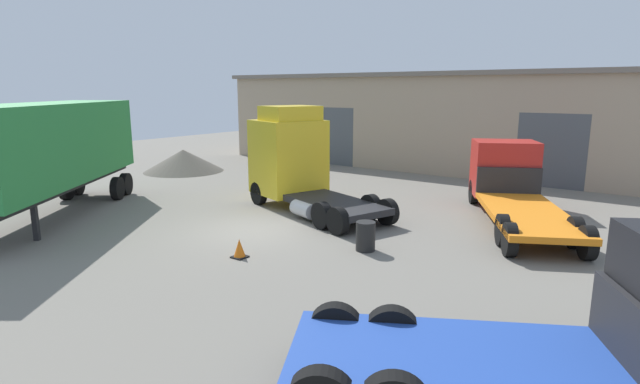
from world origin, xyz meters
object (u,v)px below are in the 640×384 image
object	(u,v)px
oil_drum	(366,236)
traffic_cone	(239,249)
tractor_unit_yellow	(294,160)
container_trailer_white	(49,147)
flatbed_truck_red	(510,181)
flatbed_truck_black	(635,332)
gravel_pile	(183,160)

from	to	relation	value
oil_drum	traffic_cone	world-z (taller)	oil_drum
tractor_unit_yellow	traffic_cone	bearing A→B (deg)	133.88
container_trailer_white	flatbed_truck_red	xyz separation A→B (m)	(13.51, 10.58, -1.39)
flatbed_truck_black	traffic_cone	xyz separation A→B (m)	(-9.64, 1.64, -1.06)
traffic_cone	oil_drum	bearing A→B (deg)	46.05
tractor_unit_yellow	oil_drum	distance (m)	6.46
gravel_pile	traffic_cone	distance (m)	16.31
container_trailer_white	gravel_pile	xyz separation A→B (m)	(-4.81, 9.84, -2.03)
flatbed_truck_black	oil_drum	bearing A→B (deg)	119.81
gravel_pile	flatbed_truck_red	bearing A→B (deg)	2.32
container_trailer_white	oil_drum	xyz separation A→B (m)	(11.35, 3.48, -2.23)
flatbed_truck_black	traffic_cone	size ratio (longest dim) A/B	13.16
flatbed_truck_black	traffic_cone	bearing A→B (deg)	141.60
tractor_unit_yellow	container_trailer_white	distance (m)	9.08
tractor_unit_yellow	gravel_pile	distance (m)	11.30
container_trailer_white	flatbed_truck_black	xyz separation A→B (m)	(18.41, -0.84, -1.36)
traffic_cone	gravel_pile	bearing A→B (deg)	146.36
tractor_unit_yellow	container_trailer_white	xyz separation A→B (m)	(-5.99, -6.78, 0.77)
container_trailer_white	flatbed_truck_red	bearing A→B (deg)	91.24
tractor_unit_yellow	flatbed_truck_red	size ratio (longest dim) A/B	0.86
tractor_unit_yellow	traffic_cone	xyz separation A→B (m)	(2.78, -5.98, -1.65)
tractor_unit_yellow	flatbed_truck_black	bearing A→B (deg)	167.42
tractor_unit_yellow	flatbed_truck_red	bearing A→B (deg)	-134.21
gravel_pile	container_trailer_white	bearing A→B (deg)	-63.96
container_trailer_white	flatbed_truck_black	size ratio (longest dim) A/B	1.31
flatbed_truck_red	oil_drum	size ratio (longest dim) A/B	9.31
flatbed_truck_black	oil_drum	distance (m)	8.32
flatbed_truck_black	gravel_pile	xyz separation A→B (m)	(-23.22, 10.68, -0.67)
gravel_pile	flatbed_truck_black	bearing A→B (deg)	-24.70
gravel_pile	traffic_cone	bearing A→B (deg)	-33.64
flatbed_truck_red	gravel_pile	world-z (taller)	flatbed_truck_red
container_trailer_white	gravel_pile	distance (m)	11.14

